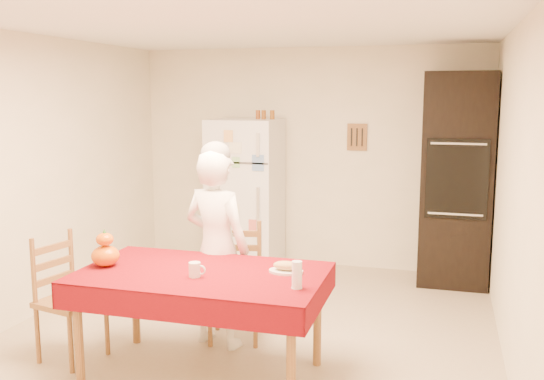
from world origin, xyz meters
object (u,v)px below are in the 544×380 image
at_px(oven_cabinet, 456,180).
at_px(chair_far, 236,276).
at_px(pumpkin_lower, 105,256).
at_px(wine_glass, 297,275).
at_px(chair_left, 65,293).
at_px(seated_woman, 217,248).
at_px(bread_plate, 286,271).
at_px(dining_table, 202,281).
at_px(coffee_mug, 195,270).
at_px(refrigerator, 246,194).

relative_size(oven_cabinet, chair_far, 2.32).
xyz_separation_m(pumpkin_lower, wine_glass, (1.43, -0.11, 0.01)).
height_order(chair_left, seated_woman, seated_woman).
relative_size(chair_far, bread_plate, 3.96).
height_order(chair_far, pumpkin_lower, chair_far).
xyz_separation_m(oven_cabinet, wine_glass, (-0.99, -2.90, -0.25)).
height_order(dining_table, coffee_mug, coffee_mug).
distance_m(chair_left, pumpkin_lower, 0.52).
height_order(refrigerator, dining_table, refrigerator).
xyz_separation_m(oven_cabinet, coffee_mug, (-1.70, -2.85, -0.29)).
bearing_deg(chair_far, refrigerator, 94.54).
bearing_deg(refrigerator, coffee_mug, -78.38).
height_order(oven_cabinet, dining_table, oven_cabinet).
relative_size(chair_far, chair_left, 1.00).
bearing_deg(coffee_mug, wine_glass, -3.62).
bearing_deg(wine_glass, seated_woman, 138.64).
relative_size(refrigerator, oven_cabinet, 0.77).
distance_m(chair_far, chair_left, 1.33).
distance_m(chair_left, coffee_mug, 1.16).
relative_size(oven_cabinet, chair_left, 2.32).
bearing_deg(coffee_mug, seated_woman, 98.77).
xyz_separation_m(refrigerator, dining_table, (0.57, -2.68, -0.16)).
xyz_separation_m(chair_far, chair_left, (-1.10, -0.75, 0.00)).
height_order(refrigerator, oven_cabinet, oven_cabinet).
bearing_deg(bread_plate, oven_cabinet, 66.24).
bearing_deg(chair_far, dining_table, -100.85).
bearing_deg(pumpkin_lower, oven_cabinet, 49.02).
bearing_deg(coffee_mug, pumpkin_lower, 174.81).
distance_m(oven_cabinet, wine_glass, 3.07).
bearing_deg(chair_left, dining_table, -77.34).
height_order(chair_far, wine_glass, chair_far).
distance_m(seated_woman, wine_glass, 1.10).
xyz_separation_m(coffee_mug, bread_plate, (0.57, 0.26, -0.04)).
bearing_deg(chair_left, refrigerator, 1.31).
distance_m(oven_cabinet, chair_far, 2.69).
bearing_deg(chair_left, pumpkin_lower, -85.55).
distance_m(refrigerator, bread_plate, 2.78).
relative_size(chair_far, coffee_mug, 9.50).
distance_m(seated_woman, bread_plate, 0.79).
xyz_separation_m(refrigerator, wine_glass, (1.29, -2.85, -0.00)).
bearing_deg(wine_glass, bread_plate, 116.16).
bearing_deg(dining_table, bread_plate, 14.02).
distance_m(dining_table, wine_glass, 0.76).
bearing_deg(wine_glass, dining_table, 166.82).
xyz_separation_m(chair_left, wine_glass, (1.83, -0.17, 0.34)).
distance_m(oven_cabinet, pumpkin_lower, 3.70).
xyz_separation_m(oven_cabinet, chair_left, (-2.81, -2.73, -0.59)).
relative_size(dining_table, wine_glass, 9.66).
relative_size(seated_woman, wine_glass, 8.88).
bearing_deg(coffee_mug, refrigerator, 101.62).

